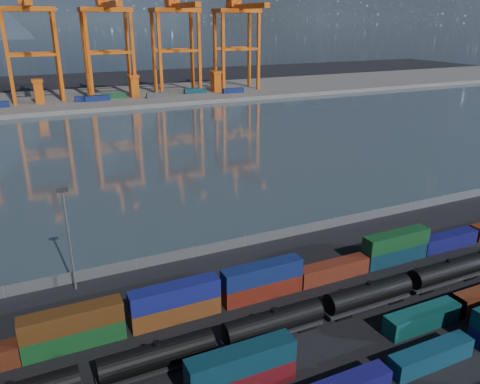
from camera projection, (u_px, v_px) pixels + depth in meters
name	position (u px, v px, depth m)	size (l,w,h in m)	color
ground	(335.00, 333.00, 62.33)	(700.00, 700.00, 0.00)	black
harbor_water	(142.00, 148.00, 151.50)	(700.00, 700.00, 0.00)	#324048
far_quay	(92.00, 99.00, 240.33)	(700.00, 70.00, 2.00)	#514F4C
container_row_mid	(405.00, 321.00, 61.65)	(141.04, 2.57, 5.48)	#434649
container_row_north	(254.00, 287.00, 69.22)	(142.98, 2.56, 5.45)	navy
tanker_string	(323.00, 308.00, 63.88)	(91.69, 3.05, 4.36)	black
waterfront_fence	(245.00, 241.00, 85.76)	(160.12, 0.12, 2.20)	#595B5E
yard_light_mast	(68.00, 235.00, 69.24)	(1.60, 0.40, 16.60)	slate
gantry_cranes	(68.00, 21.00, 218.60)	(199.29, 46.63, 63.15)	#D5540F
quay_containers	(72.00, 100.00, 222.81)	(172.58, 10.99, 2.60)	navy
straddle_carriers	(88.00, 88.00, 228.48)	(140.00, 7.00, 11.10)	#D5540F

